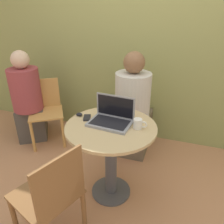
# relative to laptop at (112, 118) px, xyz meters

# --- Properties ---
(ground_plane) EXTENTS (12.00, 12.00, 0.00)m
(ground_plane) POSITION_rel_laptop_xyz_m (0.01, -0.05, -0.77)
(ground_plane) COLOR tan
(back_wall) EXTENTS (7.00, 0.05, 2.60)m
(back_wall) POSITION_rel_laptop_xyz_m (0.01, 1.09, 0.53)
(back_wall) COLOR #939956
(back_wall) RESTS_ON ground_plane
(round_table) EXTENTS (0.76, 0.76, 0.72)m
(round_table) POSITION_rel_laptop_xyz_m (0.01, -0.05, -0.24)
(round_table) COLOR #4C4C51
(round_table) RESTS_ON ground_plane
(laptop) EXTENTS (0.36, 0.26, 0.22)m
(laptop) POSITION_rel_laptop_xyz_m (0.00, 0.00, 0.00)
(laptop) COLOR gray
(laptop) RESTS_ON round_table
(cell_phone) EXTENTS (0.09, 0.12, 0.02)m
(cell_phone) POSITION_rel_laptop_xyz_m (-0.23, 0.00, -0.04)
(cell_phone) COLOR black
(cell_phone) RESTS_ON round_table
(computer_mouse) EXTENTS (0.06, 0.05, 0.03)m
(computer_mouse) POSITION_rel_laptop_xyz_m (-0.31, 0.03, -0.03)
(computer_mouse) COLOR black
(computer_mouse) RESTS_ON round_table
(coffee_cup) EXTENTS (0.11, 0.07, 0.08)m
(coffee_cup) POSITION_rel_laptop_xyz_m (0.23, -0.02, -0.00)
(coffee_cup) COLOR white
(coffee_cup) RESTS_ON round_table
(chair_empty) EXTENTS (0.51, 0.51, 0.83)m
(chair_empty) POSITION_rel_laptop_xyz_m (-0.21, -0.64, -0.34)
(chair_empty) COLOR brown
(chair_empty) RESTS_ON ground_plane
(person_seated) EXTENTS (0.38, 0.59, 1.21)m
(person_seated) POSITION_rel_laptop_xyz_m (0.03, 0.67, -0.27)
(person_seated) COLOR brown
(person_seated) RESTS_ON ground_plane
(chair_background) EXTENTS (0.55, 0.55, 0.80)m
(chair_background) POSITION_rel_laptop_xyz_m (-1.07, 0.55, -0.35)
(chair_background) COLOR tan
(chair_background) RESTS_ON ground_plane
(person_background) EXTENTS (0.56, 0.61, 1.16)m
(person_background) POSITION_rel_laptop_xyz_m (-1.31, 0.55, -0.29)
(person_background) COLOR #4C4742
(person_background) RESTS_ON ground_plane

